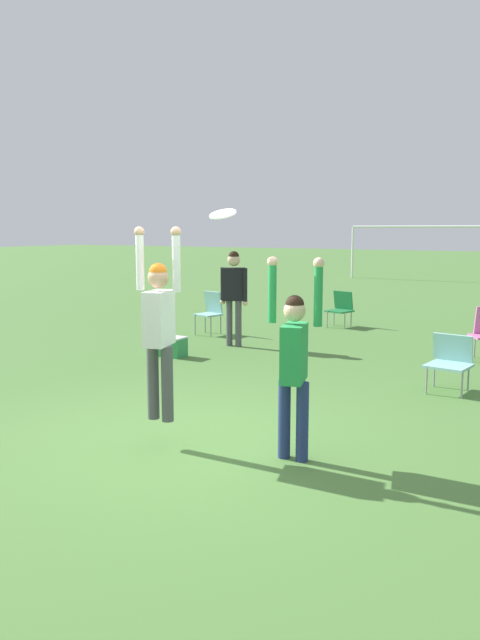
# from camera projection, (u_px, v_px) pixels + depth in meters

# --- Properties ---
(ground_plane) EXTENTS (120.00, 120.00, 0.00)m
(ground_plane) POSITION_uv_depth(u_px,v_px,m) (195.00, 444.00, 6.47)
(ground_plane) COLOR #4C7A38
(person_jumping) EXTENTS (0.55, 0.43, 1.95)m
(person_jumping) POSITION_uv_depth(u_px,v_px,m) (159.00, 321.00, 6.20)
(person_jumping) COLOR #4C4C51
(person_jumping) RESTS_ON ground_plane
(person_defending) EXTENTS (0.57, 0.46, 1.96)m
(person_defending) POSITION_uv_depth(u_px,v_px,m) (294.00, 356.00, 5.89)
(person_defending) COLOR navy
(person_defending) RESTS_ON ground_plane
(frisbee) EXTENTS (0.26, 0.25, 0.11)m
(frisbee) POSITION_uv_depth(u_px,v_px,m) (223.00, 214.00, 5.98)
(frisbee) COLOR white
(camping_chair_0) EXTENTS (0.55, 0.59, 0.90)m
(camping_chair_0) POSITION_uv_depth(u_px,v_px,m) (210.00, 309.00, 13.15)
(camping_chair_0) COLOR gray
(camping_chair_0) RESTS_ON ground_plane
(camping_chair_3) EXTENTS (0.61, 0.65, 0.77)m
(camping_chair_3) POSITION_uv_depth(u_px,v_px,m) (450.00, 359.00, 8.53)
(camping_chair_3) COLOR gray
(camping_chair_3) RESTS_ON ground_plane
(camping_chair_4) EXTENTS (0.60, 0.64, 0.80)m
(camping_chair_4) POSITION_uv_depth(u_px,v_px,m) (341.00, 307.00, 14.17)
(camping_chair_4) COLOR gray
(camping_chair_4) RESTS_ON ground_plane
(person_spectator_near) EXTENTS (0.59, 0.39, 1.80)m
(person_spectator_near) POSITION_uv_depth(u_px,v_px,m) (234.00, 289.00, 11.69)
(person_spectator_near) COLOR #4C4C51
(person_spectator_near) RESTS_ON ground_plane
(cooler_box) EXTENTS (0.48, 0.33, 0.35)m
(cooler_box) POSITION_uv_depth(u_px,v_px,m) (171.00, 346.00, 10.88)
(cooler_box) COLOR #2D8C4C
(cooler_box) RESTS_ON ground_plane
(soccer_goal) EXTENTS (7.10, 0.10, 2.35)m
(soccer_goal) POSITION_uv_depth(u_px,v_px,m) (432.00, 237.00, 26.42)
(soccer_goal) COLOR white
(soccer_goal) RESTS_ON ground_plane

